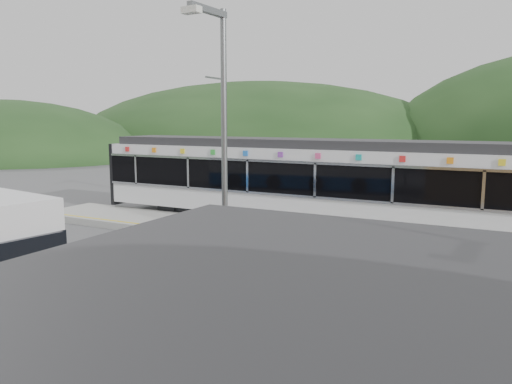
% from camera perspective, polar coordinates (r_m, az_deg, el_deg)
% --- Properties ---
extents(ground, '(120.00, 120.00, 0.00)m').
position_cam_1_polar(ground, '(15.79, 2.24, -8.56)').
color(ground, '#4C4C4F').
rests_on(ground, ground).
extents(hills, '(146.00, 149.00, 26.00)m').
position_cam_1_polar(hills, '(19.51, 26.12, -6.14)').
color(hills, '#1E3D19').
rests_on(hills, ground).
extents(platform, '(26.00, 3.20, 0.30)m').
position_cam_1_polar(platform, '(18.69, 6.59, -5.46)').
color(platform, '#9E9E99').
rests_on(platform, ground).
extents(yellow_line, '(26.00, 0.10, 0.01)m').
position_cam_1_polar(yellow_line, '(17.48, 5.06, -5.89)').
color(yellow_line, yellow).
rests_on(yellow_line, platform).
extents(train, '(20.44, 3.01, 3.74)m').
position_cam_1_polar(train, '(21.15, 6.97, 1.41)').
color(train, black).
rests_on(train, ground).
extents(catenary_mast_west, '(0.18, 1.80, 7.00)m').
position_cam_1_polar(catenary_mast_west, '(26.00, -3.65, 6.24)').
color(catenary_mast_west, slate).
rests_on(catenary_mast_west, ground).
extents(lamp_post, '(0.36, 1.17, 6.71)m').
position_cam_1_polar(lamp_post, '(10.05, -4.03, 4.91)').
color(lamp_post, slate).
rests_on(lamp_post, ground).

